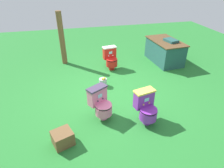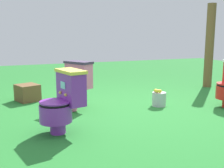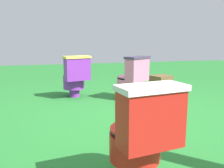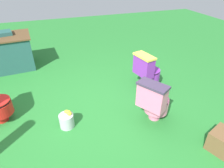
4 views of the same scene
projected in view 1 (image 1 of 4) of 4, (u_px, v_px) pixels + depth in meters
The scene contains 8 objects.
ground at pixel (109, 94), 5.08m from camera, with size 14.00×14.00×0.00m, color #26752D.
toilet_purple at pixel (146, 107), 4.00m from camera, with size 0.57×0.50×0.73m.
toilet_red at pixel (111, 58), 6.22m from camera, with size 0.55×0.47×0.73m.
toilet_pink at pixel (101, 103), 4.12m from camera, with size 0.63×0.60×0.73m.
vendor_table at pixel (165, 51), 6.71m from camera, with size 1.52×0.97×0.85m.
wooden_post at pixel (62, 39), 6.34m from camera, with size 0.18×0.18×1.76m, color brown.
small_crate at pixel (63, 138), 3.57m from camera, with size 0.36×0.33×0.28m, color brown.
lemon_bucket at pixel (103, 82), 5.39m from camera, with size 0.22×0.22×0.28m.
Camera 1 is at (4.12, -0.89, 2.84)m, focal length 30.65 mm.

